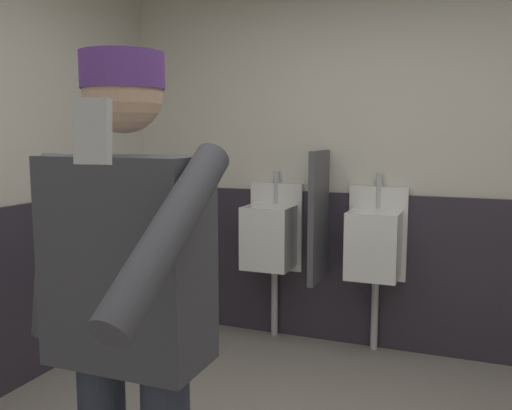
{
  "coord_description": "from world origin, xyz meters",
  "views": [
    {
      "loc": [
        0.59,
        -1.86,
        1.51
      ],
      "look_at": [
        -0.15,
        0.01,
        1.25
      ],
      "focal_mm": 38.32,
      "sensor_mm": 36.0,
      "label": 1
    }
  ],
  "objects_px": {
    "urinal_middle": "(375,243)",
    "person": "(128,309)",
    "urinal_left": "(271,236)",
    "cell_phone": "(93,132)"
  },
  "relations": [
    {
      "from": "urinal_left",
      "to": "urinal_middle",
      "type": "bearing_deg",
      "value": 0.0
    },
    {
      "from": "urinal_left",
      "to": "cell_phone",
      "type": "relative_size",
      "value": 11.27
    },
    {
      "from": "person",
      "to": "cell_phone",
      "type": "relative_size",
      "value": 15.72
    },
    {
      "from": "urinal_left",
      "to": "urinal_middle",
      "type": "distance_m",
      "value": 0.75
    },
    {
      "from": "cell_phone",
      "to": "urinal_middle",
      "type": "bearing_deg",
      "value": 80.83
    },
    {
      "from": "urinal_left",
      "to": "cell_phone",
      "type": "height_order",
      "value": "cell_phone"
    },
    {
      "from": "urinal_left",
      "to": "person",
      "type": "relative_size",
      "value": 0.72
    },
    {
      "from": "urinal_left",
      "to": "person",
      "type": "bearing_deg",
      "value": -79.4
    },
    {
      "from": "urinal_middle",
      "to": "person",
      "type": "xyz_separation_m",
      "value": [
        -0.3,
        -2.4,
        0.24
      ]
    },
    {
      "from": "urinal_middle",
      "to": "person",
      "type": "height_order",
      "value": "person"
    }
  ]
}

